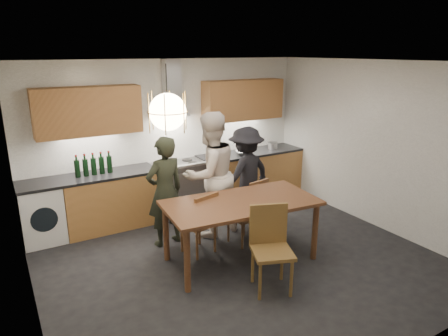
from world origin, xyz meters
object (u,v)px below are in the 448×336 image
person_left (165,192)px  mixing_bowl (243,153)px  dining_table (241,208)px  person_mid (210,175)px  person_right (246,174)px  chair_back_left (202,220)px  chair_front (270,242)px  stock_pot (273,146)px  wine_bottles (93,164)px

person_left → mixing_bowl: person_left is taller
dining_table → person_mid: 0.94m
person_mid → person_right: (0.78, 0.22, -0.16)m
chair_back_left → person_right: bearing=-162.2°
dining_table → person_mid: person_mid is taller
person_right → chair_front: bearing=52.3°
chair_front → person_mid: size_ratio=0.53×
person_left → mixing_bowl: 2.11m
person_right → mixing_bowl: size_ratio=5.70×
dining_table → mixing_bowl: size_ratio=7.59×
dining_table → chair_front: (-0.04, -0.70, -0.17)m
person_left → stock_pot: 2.81m
chair_front → wine_bottles: bearing=138.9°
chair_front → person_left: 1.77m
stock_pot → wine_bottles: size_ratio=0.32×
chair_back_left → person_left: size_ratio=0.56×
chair_back_left → wine_bottles: size_ratio=1.59×
person_right → stock_pot: person_right is taller
person_left → person_mid: (0.72, -0.02, 0.14)m
dining_table → person_mid: size_ratio=1.10×
person_right → mixing_bowl: (0.40, 0.70, 0.15)m
chair_front → person_left: person_left is taller
dining_table → chair_front: chair_front is taller
person_left → wine_bottles: bearing=-62.9°
dining_table → chair_front: 0.72m
dining_table → wine_bottles: size_ratio=3.69×
person_right → stock_pot: bearing=-157.9°
person_right → wine_bottles: 2.40m
chair_back_left → stock_pot: (2.33, 1.52, 0.45)m
wine_bottles → person_mid: bearing=-35.3°
person_mid → stock_pot: size_ratio=10.61×
person_left → wine_bottles: person_left is taller
dining_table → person_left: 1.16m
chair_back_left → person_left: 0.69m
dining_table → wine_bottles: bearing=131.2°
wine_bottles → stock_pot: bearing=-0.7°
person_left → stock_pot: person_left is taller
chair_front → person_right: 2.04m
chair_back_left → dining_table: bearing=120.0°
chair_back_left → mixing_bowl: mixing_bowl is taller
stock_pot → chair_front: bearing=-127.3°
person_mid → wine_bottles: 1.79m
person_right → dining_table: bearing=41.5°
chair_front → person_right: person_right is taller
person_left → mixing_bowl: bearing=-163.9°
person_mid → wine_bottles: size_ratio=3.36×
person_left → person_mid: bearing=169.3°
chair_front → stock_pot: size_ratio=5.64×
chair_front → wine_bottles: wine_bottles is taller
person_left → wine_bottles: (-0.74, 1.01, 0.27)m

